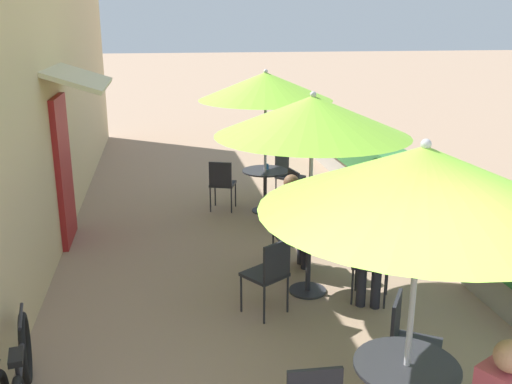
{
  "coord_description": "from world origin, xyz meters",
  "views": [
    {
      "loc": [
        -1.02,
        -1.67,
        3.07
      ],
      "look_at": [
        0.15,
        5.16,
        1.0
      ],
      "focal_mm": 40.0,
      "sensor_mm": 36.0,
      "label": 1
    }
  ],
  "objects": [
    {
      "name": "cafe_facade_wall",
      "position": [
        -2.54,
        7.1,
        2.09
      ],
      "size": [
        0.98,
        14.46,
        4.2
      ],
      "color": "#D6B784",
      "rests_on": "ground_plane"
    },
    {
      "name": "planter_hedge",
      "position": [
        2.75,
        7.13,
        0.54
      ],
      "size": [
        0.6,
        13.46,
        1.01
      ],
      "color": "gray",
      "rests_on": "ground_plane"
    },
    {
      "name": "patio_umbrella_near",
      "position": [
        0.65,
        1.65,
        2.09
      ],
      "size": [
        2.15,
        2.15,
        2.36
      ],
      "color": "#B7B7BC",
      "rests_on": "ground_plane"
    },
    {
      "name": "cafe_chair_near_left",
      "position": [
        0.96,
        2.3,
        0.52
      ],
      "size": [
        0.55,
        0.55,
        0.87
      ],
      "rotation": [
        0.0,
        0.0,
        4.16
      ],
      "color": "#232328",
      "rests_on": "ground_plane"
    },
    {
      "name": "patio_table_mid",
      "position": [
        0.62,
        4.29,
        0.52
      ],
      "size": [
        0.76,
        0.76,
        0.72
      ],
      "color": "#28282D",
      "rests_on": "ground_plane"
    },
    {
      "name": "patio_umbrella_mid",
      "position": [
        0.62,
        4.29,
        2.09
      ],
      "size": [
        2.15,
        2.15,
        2.36
      ],
      "color": "#B7B7BC",
      "rests_on": "ground_plane"
    },
    {
      "name": "cafe_chair_mid_left",
      "position": [
        0.07,
        3.82,
        0.52
      ],
      "size": [
        0.56,
        0.56,
        0.87
      ],
      "rotation": [
        0.0,
        0.0,
        6.88
      ],
      "color": "#232328",
      "rests_on": "ground_plane"
    },
    {
      "name": "cafe_chair_mid_right",
      "position": [
        1.3,
        4.04,
        0.52
      ],
      "size": [
        0.53,
        0.53,
        0.87
      ],
      "rotation": [
        0.0,
        0.0,
        8.97
      ],
      "color": "#232328",
      "rests_on": "ground_plane"
    },
    {
      "name": "seated_patron_mid_right",
      "position": [
        1.25,
        3.94,
        0.69
      ],
      "size": [
        0.46,
        0.5,
        1.25
      ],
      "rotation": [
        0.0,
        0.0,
        8.97
      ],
      "color": "#23232D",
      "rests_on": "ground_plane"
    },
    {
      "name": "cafe_chair_mid_back",
      "position": [
        0.5,
        5.0,
        0.52
      ],
      "size": [
        0.43,
        0.43,
        0.87
      ],
      "rotation": [
        0.0,
        0.0,
        11.07
      ],
      "color": "#232328",
      "rests_on": "ground_plane"
    },
    {
      "name": "seated_patron_mid_back",
      "position": [
        0.61,
        5.01,
        0.69
      ],
      "size": [
        0.42,
        0.35,
        1.25
      ],
      "rotation": [
        0.0,
        0.0,
        11.07
      ],
      "color": "#23232D",
      "rests_on": "ground_plane"
    },
    {
      "name": "coffee_cup_mid",
      "position": [
        0.55,
        4.18,
        0.76
      ],
      "size": [
        0.07,
        0.07,
        0.09
      ],
      "color": "white",
      "rests_on": "patio_table_mid"
    },
    {
      "name": "patio_table_far",
      "position": [
        0.67,
        7.31,
        0.52
      ],
      "size": [
        0.76,
        0.76,
        0.72
      ],
      "color": "#28282D",
      "rests_on": "ground_plane"
    },
    {
      "name": "patio_umbrella_far",
      "position": [
        0.67,
        7.31,
        2.09
      ],
      "size": [
        2.15,
        2.15,
        2.36
      ],
      "color": "#B7B7BC",
      "rests_on": "ground_plane"
    },
    {
      "name": "cafe_chair_far_left",
      "position": [
        0.89,
        6.62,
        0.52
      ],
      "size": [
        0.47,
        0.47,
        0.87
      ],
      "rotation": [
        0.0,
        0.0,
        8.05
      ],
      "color": "#232328",
      "rests_on": "ground_plane"
    },
    {
      "name": "cafe_chair_far_right",
      "position": [
        1.16,
        7.85,
        0.52
      ],
      "size": [
        0.56,
        0.56,
        0.87
      ],
      "rotation": [
        0.0,
        0.0,
        10.15
      ],
      "color": "#232328",
      "rests_on": "ground_plane"
    },
    {
      "name": "cafe_chair_far_back",
      "position": [
        -0.03,
        7.47,
        0.52
      ],
      "size": [
        0.51,
        0.51,
        0.87
      ],
      "rotation": [
        0.0,
        0.0,
        12.24
      ],
      "color": "#232328",
      "rests_on": "ground_plane"
    },
    {
      "name": "coffee_cup_far",
      "position": [
        0.71,
        7.38,
        0.76
      ],
      "size": [
        0.07,
        0.07,
        0.09
      ],
      "color": "teal",
      "rests_on": "patio_table_far"
    },
    {
      "name": "bicycle_second",
      "position": [
        -2.19,
        2.51,
        0.34
      ],
      "size": [
        0.34,
        1.63,
        0.73
      ],
      "rotation": [
        0.0,
        0.0,
        0.17
      ],
      "color": "black",
      "rests_on": "ground_plane"
    }
  ]
}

